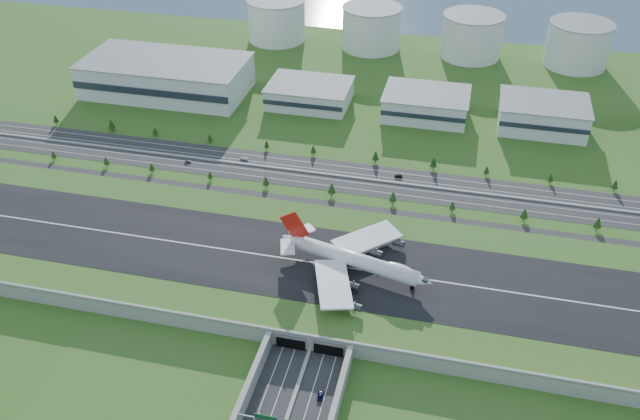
% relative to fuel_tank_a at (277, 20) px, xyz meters
% --- Properties ---
extents(ground, '(1200.00, 1200.00, 0.00)m').
position_rel_fuel_tank_a_xyz_m(ground, '(120.00, -310.00, -17.50)').
color(ground, '#215019').
rests_on(ground, ground).
extents(airfield_deck, '(520.00, 100.00, 9.20)m').
position_rel_fuel_tank_a_xyz_m(airfield_deck, '(120.00, -310.09, -13.38)').
color(airfield_deck, '#969690').
rests_on(airfield_deck, ground).
extents(north_expressway, '(560.00, 36.00, 0.12)m').
position_rel_fuel_tank_a_xyz_m(north_expressway, '(120.00, -215.00, -17.44)').
color(north_expressway, '#28282B').
rests_on(north_expressway, ground).
extents(tree_row, '(502.45, 48.66, 8.46)m').
position_rel_fuel_tank_a_xyz_m(tree_row, '(146.47, -213.28, -12.94)').
color(tree_row, '#3D2819').
rests_on(tree_row, ground).
extents(hangar_west, '(120.00, 60.00, 25.00)m').
position_rel_fuel_tank_a_xyz_m(hangar_west, '(-50.00, -125.00, -5.00)').
color(hangar_west, silver).
rests_on(hangar_west, ground).
extents(hangar_mid_a, '(58.00, 42.00, 15.00)m').
position_rel_fuel_tank_a_xyz_m(hangar_mid_a, '(60.00, -120.00, -10.00)').
color(hangar_mid_a, silver).
rests_on(hangar_mid_a, ground).
extents(hangar_mid_b, '(58.00, 42.00, 17.00)m').
position_rel_fuel_tank_a_xyz_m(hangar_mid_b, '(145.00, -120.00, -9.00)').
color(hangar_mid_b, silver).
rests_on(hangar_mid_b, ground).
extents(hangar_mid_c, '(58.00, 42.00, 19.00)m').
position_rel_fuel_tank_a_xyz_m(hangar_mid_c, '(225.00, -120.00, -8.00)').
color(hangar_mid_c, silver).
rests_on(hangar_mid_c, ground).
extents(fuel_tank_a, '(50.00, 50.00, 35.00)m').
position_rel_fuel_tank_a_xyz_m(fuel_tank_a, '(0.00, 0.00, 0.00)').
color(fuel_tank_a, white).
rests_on(fuel_tank_a, ground).
extents(fuel_tank_b, '(50.00, 50.00, 35.00)m').
position_rel_fuel_tank_a_xyz_m(fuel_tank_b, '(85.00, 0.00, 0.00)').
color(fuel_tank_b, white).
rests_on(fuel_tank_b, ground).
extents(fuel_tank_c, '(50.00, 50.00, 35.00)m').
position_rel_fuel_tank_a_xyz_m(fuel_tank_c, '(170.00, 0.00, 0.00)').
color(fuel_tank_c, white).
rests_on(fuel_tank_c, ground).
extents(fuel_tank_d, '(50.00, 50.00, 35.00)m').
position_rel_fuel_tank_a_xyz_m(fuel_tank_d, '(255.00, 0.00, 0.00)').
color(fuel_tank_d, white).
rests_on(fuel_tank_d, ground).
extents(boeing_747, '(78.97, 73.78, 24.83)m').
position_rel_fuel_tank_a_xyz_m(boeing_747, '(130.00, -311.10, -2.51)').
color(boeing_747, white).
rests_on(boeing_747, airfield_deck).
extents(car_0, '(3.39, 5.20, 1.65)m').
position_rel_fuel_tank_a_xyz_m(car_0, '(108.46, -400.08, -16.56)').
color(car_0, '#9D9DA1').
rests_on(car_0, ground).
extents(car_2, '(3.20, 5.59, 1.47)m').
position_rel_fuel_tank_a_xyz_m(car_2, '(130.41, -383.83, -16.65)').
color(car_2, '#0B0D37').
rests_on(car_2, ground).
extents(car_4, '(4.62, 3.34, 1.46)m').
position_rel_fuel_tank_a_xyz_m(car_4, '(5.53, -221.23, -16.65)').
color(car_4, '#515256').
rests_on(car_4, ground).
extents(car_5, '(5.13, 2.70, 1.61)m').
position_rel_fuel_tank_a_xyz_m(car_5, '(138.15, -207.93, -16.58)').
color(car_5, black).
rests_on(car_5, ground).
extents(car_7, '(5.88, 3.45, 1.60)m').
position_rel_fuel_tank_a_xyz_m(car_7, '(39.01, -209.32, -16.58)').
color(car_7, white).
rests_on(car_7, ground).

